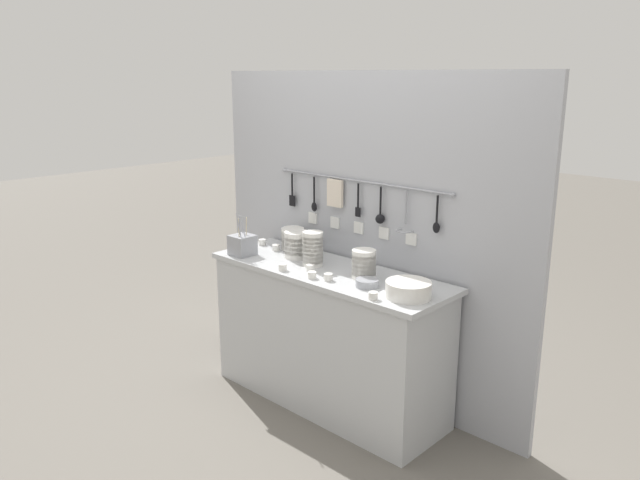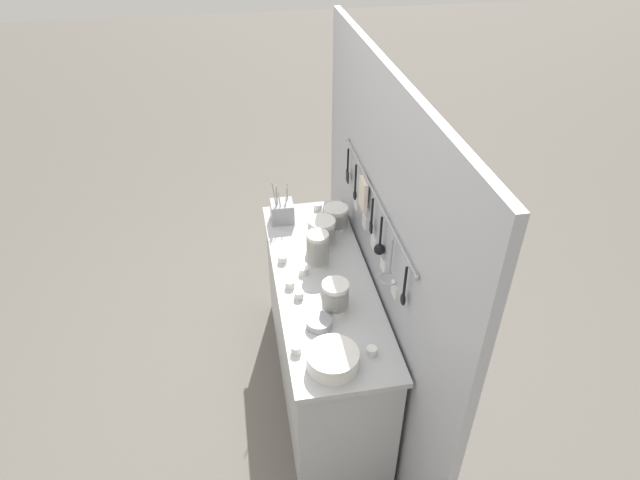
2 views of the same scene
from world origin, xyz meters
name	(u,v)px [view 1 (image 1 of 2)]	position (x,y,z in m)	size (l,w,h in m)	color
ground_plane	(328,400)	(0.00, 0.00, 0.00)	(20.00, 20.00, 0.00)	#666059
counter	(328,337)	(0.00, 0.00, 0.43)	(1.54, 0.52, 0.85)	#B7BABC
back_wall	(361,237)	(0.00, 0.29, 0.99)	(2.34, 0.11, 1.97)	#A8AAB2
bowl_stack_short_front	(313,249)	(-0.12, -0.01, 0.95)	(0.12, 0.12, 0.21)	silver
bowl_stack_nested_right	(364,264)	(0.25, 0.02, 0.93)	(0.13, 0.13, 0.16)	silver
bowl_stack_tall_left	(297,245)	(-0.31, 0.05, 0.93)	(0.16, 0.16, 0.16)	silver
bowl_stack_wide_centre	(293,239)	(-0.47, 0.16, 0.92)	(0.15, 0.15, 0.14)	silver
plate_stack	(408,289)	(0.61, -0.07, 0.89)	(0.24, 0.24, 0.08)	silver
steel_mixing_bowl	(367,283)	(0.36, -0.08, 0.87)	(0.13, 0.13, 0.04)	#93969E
cutlery_caddy	(242,245)	(-0.60, -0.15, 0.91)	(0.14, 0.14, 0.28)	#93969E
cup_front_left	(328,277)	(0.14, -0.15, 0.87)	(0.05, 0.05, 0.04)	silver
cup_centre	(423,283)	(0.57, 0.12, 0.87)	(0.05, 0.05, 0.04)	silver
cup_mid_row	(310,268)	(-0.05, -0.10, 0.87)	(0.05, 0.05, 0.04)	silver
cup_by_caddy	(283,267)	(-0.18, -0.20, 0.87)	(0.05, 0.05, 0.04)	silver
cup_edge_far	(373,296)	(0.50, -0.21, 0.87)	(0.05, 0.05, 0.04)	silver
cup_beside_plates	(312,275)	(0.04, -0.18, 0.87)	(0.05, 0.05, 0.04)	silver
cup_back_left	(276,248)	(-0.52, 0.06, 0.87)	(0.05, 0.05, 0.04)	silver
cup_back_right	(262,242)	(-0.68, 0.09, 0.87)	(0.05, 0.05, 0.04)	silver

